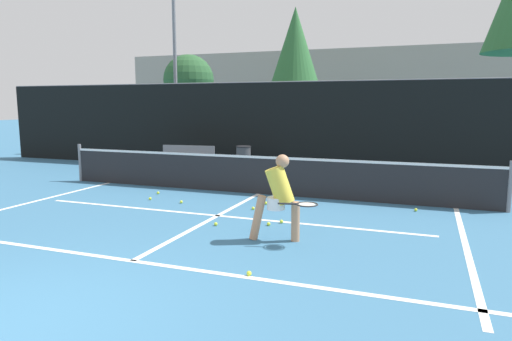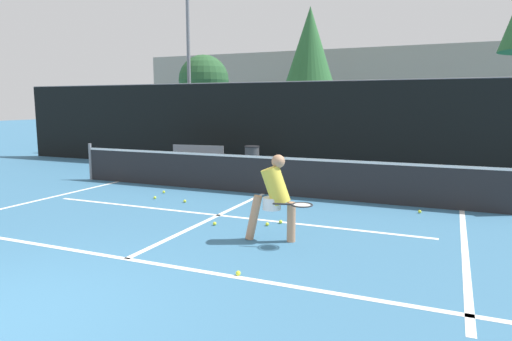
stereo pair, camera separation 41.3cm
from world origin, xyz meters
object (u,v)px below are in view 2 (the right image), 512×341
object	(u,v)px
player_practicing	(275,195)
trash_bin	(252,160)
courtside_bench	(197,157)
parked_car	(240,140)

from	to	relation	value
player_practicing	trash_bin	size ratio (longest dim) A/B	1.58
trash_bin	player_practicing	bearing A→B (deg)	-63.21
player_practicing	trash_bin	xyz separation A→B (m)	(-3.18, 6.30, -0.31)
courtside_bench	player_practicing	bearing A→B (deg)	-57.12
courtside_bench	trash_bin	distance (m)	1.94
player_practicing	courtside_bench	bearing A→B (deg)	116.97
trash_bin	parked_car	world-z (taller)	parked_car
trash_bin	parked_car	distance (m)	6.30
player_practicing	courtside_bench	xyz separation A→B (m)	(-5.12, 6.19, -0.29)
trash_bin	courtside_bench	bearing A→B (deg)	-176.58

